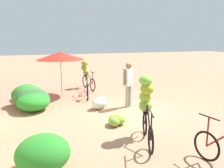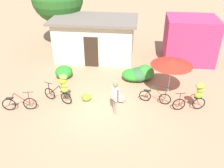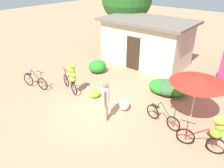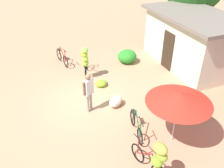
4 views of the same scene
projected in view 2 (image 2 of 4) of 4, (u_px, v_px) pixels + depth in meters
name	position (u px, v px, depth m)	size (l,w,h in m)	color
ground_plane	(104.00, 111.00, 11.71)	(60.00, 60.00, 0.00)	tan
building_low	(95.00, 38.00, 16.44)	(5.62, 3.38, 2.78)	beige
shop_pink	(190.00, 40.00, 16.10)	(3.20, 2.80, 2.91)	#C03264
hedge_bush_front_left	(64.00, 72.00, 14.40)	(1.01, 1.07, 0.74)	#2B8628
hedge_bush_front_right	(134.00, 75.00, 14.20)	(1.37, 1.19, 0.64)	#2A8E28
hedge_bush_mid	(139.00, 74.00, 14.17)	(1.19, 1.25, 0.71)	#346837
hedge_bush_by_door	(145.00, 72.00, 14.27)	(1.03, 1.18, 0.84)	#34892F
market_umbrella	(172.00, 62.00, 12.21)	(2.12, 2.12, 1.99)	beige
bicycle_leftmost	(20.00, 104.00, 11.59)	(1.62, 0.35, 0.99)	black
bicycle_near_pile	(62.00, 86.00, 11.78)	(1.58, 0.69, 1.65)	black
bicycle_center_loaded	(155.00, 97.00, 12.14)	(1.59, 0.36, 0.99)	black
bicycle_by_shop	(196.00, 94.00, 11.39)	(1.59, 0.49, 1.44)	black
banana_pile_on_ground	(86.00, 97.00, 12.48)	(0.63, 0.65, 0.31)	#7AC329
produce_sack	(119.00, 97.00, 12.32)	(0.70, 0.44, 0.44)	silver
person_vendor	(115.00, 95.00, 10.96)	(0.38, 0.51, 1.70)	gray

